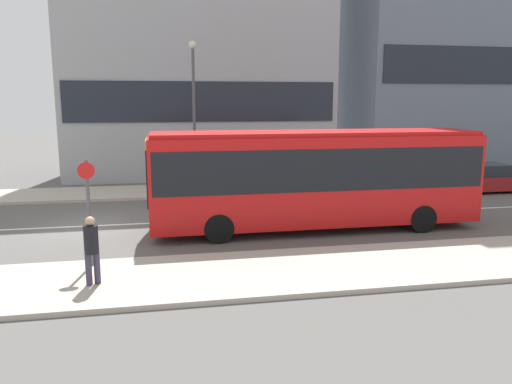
{
  "coord_description": "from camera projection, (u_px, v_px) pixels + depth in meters",
  "views": [
    {
      "loc": [
        2.55,
        -18.47,
        4.52
      ],
      "look_at": [
        5.8,
        -1.66,
        1.36
      ],
      "focal_mm": 35.0,
      "sensor_mm": 36.0,
      "label": 1
    }
  ],
  "objects": [
    {
      "name": "ground_plane",
      "position": [
        91.0,
        226.0,
        18.17
      ],
      "size": [
        120.0,
        120.0,
        0.0
      ],
      "primitive_type": "plane",
      "color": "#595654"
    },
    {
      "name": "sidewalk_near",
      "position": [
        58.0,
        286.0,
        12.13
      ],
      "size": [
        44.0,
        3.5,
        0.13
      ],
      "color": "#B2A899",
      "rests_on": "ground_plane"
    },
    {
      "name": "sidewalk_far",
      "position": [
        108.0,
        193.0,
        24.2
      ],
      "size": [
        44.0,
        3.5,
        0.13
      ],
      "color": "#B2A899",
      "rests_on": "ground_plane"
    },
    {
      "name": "lane_centerline",
      "position": [
        91.0,
        226.0,
        18.17
      ],
      "size": [
        41.8,
        0.16,
        0.01
      ],
      "color": "silver",
      "rests_on": "ground_plane"
    },
    {
      "name": "apartment_block_left_tower",
      "position": [
        198.0,
        41.0,
        30.15
      ],
      "size": [
        15.54,
        6.98,
        16.12
      ],
      "color": "#9EA3A8",
      "rests_on": "ground_plane"
    },
    {
      "name": "city_bus",
      "position": [
        315.0,
        174.0,
        17.38
      ],
      "size": [
        11.45,
        2.52,
        3.47
      ],
      "rotation": [
        0.0,
        0.0,
        -0.08
      ],
      "color": "red",
      "rests_on": "ground_plane"
    },
    {
      "name": "parked_car_0",
      "position": [
        401.0,
        183.0,
        23.74
      ],
      "size": [
        4.22,
        1.77,
        1.34
      ],
      "color": "#A39E84",
      "rests_on": "ground_plane"
    },
    {
      "name": "parked_car_1",
      "position": [
        484.0,
        179.0,
        24.96
      ],
      "size": [
        4.16,
        1.89,
        1.38
      ],
      "color": "maroon",
      "rests_on": "ground_plane"
    },
    {
      "name": "pedestrian_near_stop",
      "position": [
        91.0,
        246.0,
        11.89
      ],
      "size": [
        0.34,
        0.34,
        1.68
      ],
      "rotation": [
        0.0,
        0.0,
        3.51
      ],
      "color": "#383347",
      "rests_on": "sidewalk_near"
    },
    {
      "name": "bus_stop_sign",
      "position": [
        89.0,
        205.0,
        13.14
      ],
      "size": [
        0.44,
        0.12,
        2.86
      ],
      "color": "#4C4C51",
      "rests_on": "sidewalk_near"
    },
    {
      "name": "street_lamp",
      "position": [
        194.0,
        102.0,
        23.59
      ],
      "size": [
        0.36,
        0.36,
        7.1
      ],
      "color": "#4C4C51",
      "rests_on": "sidewalk_far"
    }
  ]
}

